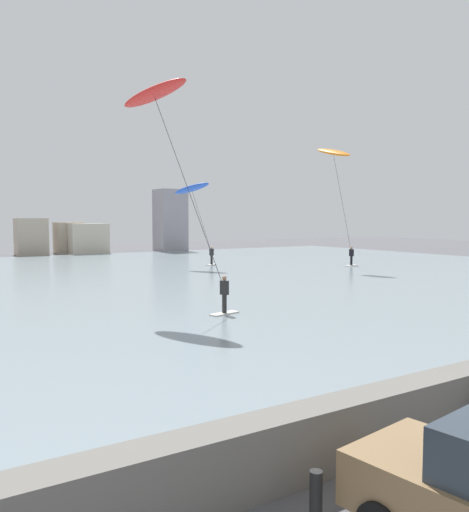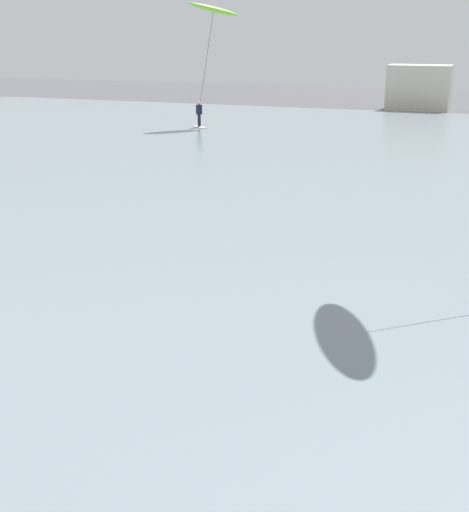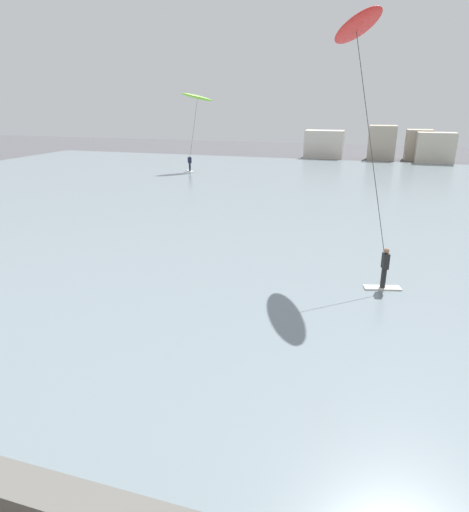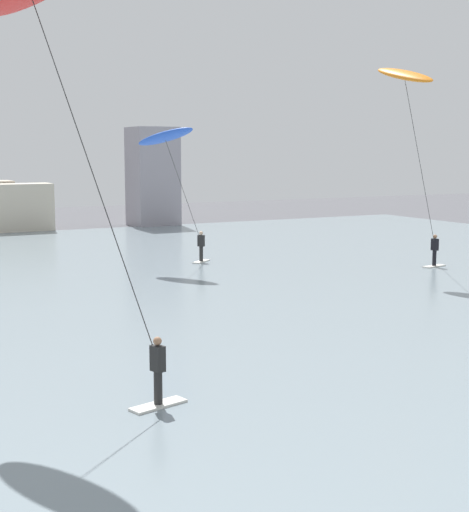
# 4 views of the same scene
# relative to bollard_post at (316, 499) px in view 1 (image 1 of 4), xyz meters

# --- Properties ---
(seawall_barrier) EXTENTS (60.00, 0.70, 1.13)m
(seawall_barrier) POSITION_rel_bollard_post_xyz_m (3.84, 1.17, 0.17)
(seawall_barrier) COLOR #66635E
(seawall_barrier) RESTS_ON ground
(water_bay) EXTENTS (84.00, 52.00, 0.10)m
(water_bay) POSITION_rel_bollard_post_xyz_m (3.84, 27.87, -0.34)
(water_bay) COLOR gray
(water_bay) RESTS_ON ground
(far_shore_buildings) EXTENTS (27.68, 5.86, 7.82)m
(far_shore_buildings) POSITION_rel_bollard_post_xyz_m (12.96, 55.78, 2.24)
(far_shore_buildings) COLOR beige
(far_shore_buildings) RESTS_ON ground
(bollard_post) EXTENTS (0.18, 0.18, 0.78)m
(bollard_post) POSITION_rel_bollard_post_xyz_m (0.00, 0.00, 0.00)
(bollard_post) COLOR black
(bollard_post) RESTS_ON ground
(kitesurfer_orange) EXTENTS (4.53, 3.39, 10.04)m
(kitesurfer_orange) POSITION_rel_bollard_post_xyz_m (24.53, 26.25, 8.30)
(kitesurfer_orange) COLOR silver
(kitesurfer_orange) RESTS_ON water_bay
(kitesurfer_red) EXTENTS (3.95, 4.96, 10.17)m
(kitesurfer_red) POSITION_rel_bollard_post_xyz_m (4.86, 16.16, 8.57)
(kitesurfer_red) COLOR silver
(kitesurfer_red) RESTS_ON water_bay
(kitesurfer_blue) EXTENTS (4.35, 3.19, 7.23)m
(kitesurfer_blue) POSITION_rel_bollard_post_xyz_m (15.35, 33.29, 5.71)
(kitesurfer_blue) COLOR silver
(kitesurfer_blue) RESTS_ON water_bay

